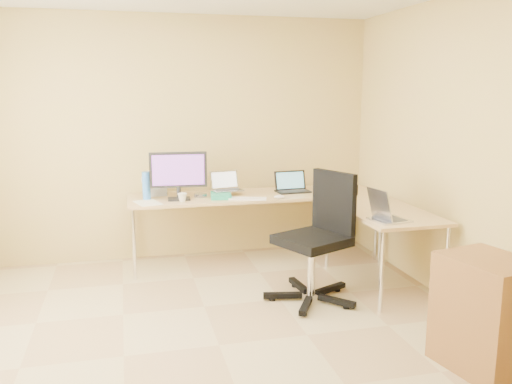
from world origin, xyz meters
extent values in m
plane|color=tan|center=(0.00, 0.00, 0.00)|extent=(4.50, 4.50, 0.00)
plane|color=tan|center=(0.00, 2.25, 1.30)|extent=(4.50, 0.00, 4.50)
plane|color=tan|center=(0.00, -2.25, 1.30)|extent=(4.50, 0.00, 4.50)
plane|color=tan|center=(2.10, 0.00, 1.30)|extent=(0.00, 4.50, 4.50)
cube|color=tan|center=(0.72, 1.85, 0.36)|extent=(2.65, 0.70, 0.73)
cube|color=tan|center=(1.70, 0.85, 0.36)|extent=(0.70, 1.30, 0.73)
cube|color=black|center=(-0.09, 1.75, 0.97)|extent=(0.58, 0.22, 0.49)
cube|color=#1C8A6A|center=(0.34, 1.75, 0.75)|extent=(0.24, 0.30, 0.05)
cube|color=#A6A6A9|center=(0.43, 1.87, 0.88)|extent=(0.35, 0.29, 0.20)
cube|color=black|center=(1.15, 1.86, 0.84)|extent=(0.37, 0.29, 0.22)
cube|color=white|center=(0.59, 1.59, 0.74)|extent=(0.39, 0.21, 0.02)
ellipsoid|color=white|center=(0.91, 1.55, 0.75)|extent=(0.13, 0.10, 0.04)
imported|color=white|center=(-0.06, 1.65, 0.77)|extent=(0.11, 0.11, 0.09)
cylinder|color=#9FA1C0|center=(0.14, 1.85, 0.75)|extent=(0.18, 0.18, 0.03)
cylinder|color=#397DDA|center=(-0.40, 1.83, 0.87)|extent=(0.10, 0.10, 0.28)
cube|color=white|center=(-0.40, 1.66, 0.73)|extent=(0.28, 0.34, 0.01)
cube|color=silver|center=(-0.30, 2.05, 0.77)|extent=(0.24, 0.17, 0.08)
cylinder|color=silver|center=(-0.35, 2.05, 0.85)|extent=(0.21, 0.21, 0.24)
cylinder|color=black|center=(1.74, 1.55, 0.78)|extent=(0.07, 0.07, 0.11)
cube|color=silver|center=(1.55, 0.44, 0.84)|extent=(0.38, 0.33, 0.23)
cube|color=black|center=(0.93, 0.64, 0.50)|extent=(0.90, 0.90, 1.13)
cube|color=#955E26|center=(1.65, -0.73, 0.36)|extent=(0.57, 0.65, 0.79)
camera|label=1|loc=(-0.61, -3.53, 1.81)|focal=37.37mm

